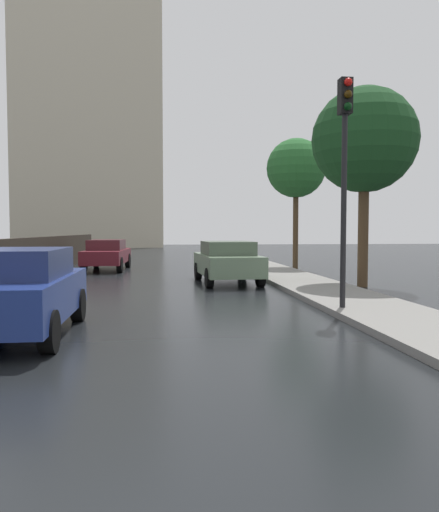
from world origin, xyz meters
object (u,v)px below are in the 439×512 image
at_px(car_blue_near_kerb, 18,290).
at_px(street_tree_far, 365,141).
at_px(car_green_far_ahead, 227,261).
at_px(car_maroon_behind_camera, 107,254).
at_px(street_tree_mid, 296,169).
at_px(traffic_light, 345,152).

distance_m(car_blue_near_kerb, street_tree_far, 11.60).
xyz_separation_m(car_blue_near_kerb, street_tree_far, (8.82, 6.47, 3.86)).
relative_size(car_green_far_ahead, street_tree_far, 0.65).
height_order(car_blue_near_kerb, street_tree_far, street_tree_far).
relative_size(car_blue_near_kerb, car_green_far_ahead, 0.96).
height_order(car_blue_near_kerb, car_maroon_behind_camera, car_blue_near_kerb).
bearing_deg(street_tree_mid, car_maroon_behind_camera, 176.55).
distance_m(car_green_far_ahead, traffic_light, 7.20).
xyz_separation_m(car_green_far_ahead, car_maroon_behind_camera, (-4.73, 6.08, -0.02)).
distance_m(car_blue_near_kerb, car_maroon_behind_camera, 14.08).
bearing_deg(traffic_light, street_tree_far, 63.08).
relative_size(car_blue_near_kerb, car_maroon_behind_camera, 0.87).
bearing_deg(street_tree_far, car_maroon_behind_camera, 139.51).
bearing_deg(car_green_far_ahead, street_tree_far, -23.69).
bearing_deg(car_blue_near_kerb, car_green_far_ahead, -120.61).
bearing_deg(car_green_far_ahead, car_blue_near_kerb, -123.66).
bearing_deg(street_tree_far, car_blue_near_kerb, -143.75).
distance_m(car_blue_near_kerb, car_green_far_ahead, 9.24).
xyz_separation_m(car_green_far_ahead, street_tree_far, (4.19, -1.53, 3.89)).
bearing_deg(street_tree_far, street_tree_mid, 92.31).
relative_size(car_maroon_behind_camera, traffic_light, 0.94).
xyz_separation_m(car_maroon_behind_camera, traffic_light, (6.43, -12.52, 2.75)).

